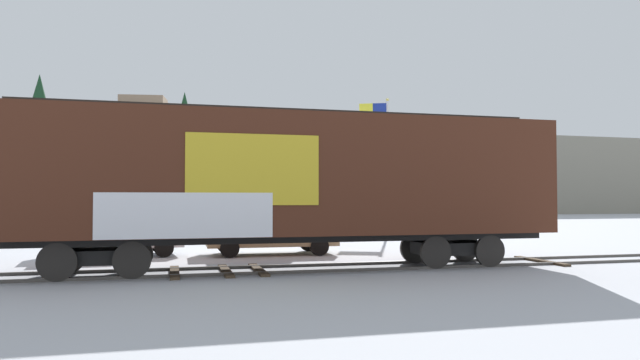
% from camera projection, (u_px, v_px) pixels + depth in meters
% --- Properties ---
extents(ground_plane, '(260.00, 260.00, 0.00)m').
position_uv_depth(ground_plane, '(314.00, 269.00, 15.94)').
color(ground_plane, '#B2B5BC').
extents(track, '(60.02, 3.09, 0.08)m').
position_uv_depth(track, '(267.00, 269.00, 15.60)').
color(track, '#4C4742').
rests_on(track, ground_plane).
extents(freight_car, '(15.10, 3.16, 4.46)m').
position_uv_depth(freight_car, '(289.00, 178.00, 15.82)').
color(freight_car, '#472316').
rests_on(freight_car, ground_plane).
extents(flagpole, '(1.50, 0.77, 7.47)m').
position_uv_depth(flagpole, '(381.00, 144.00, 31.34)').
color(flagpole, silver).
rests_on(flagpole, ground_plane).
extents(hillside, '(150.82, 31.93, 14.81)m').
position_uv_depth(hillside, '(191.00, 175.00, 74.46)').
color(hillside, gray).
rests_on(hillside, ground_plane).
extents(parked_car_white, '(4.34, 2.19, 1.60)m').
position_uv_depth(parked_car_white, '(117.00, 232.00, 19.47)').
color(parked_car_white, silver).
rests_on(parked_car_white, ground_plane).
extents(parked_car_tan, '(4.57, 2.12, 1.82)m').
position_uv_depth(parked_car_tan, '(270.00, 229.00, 20.23)').
color(parked_car_tan, '#9E8966').
rests_on(parked_car_tan, ground_plane).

